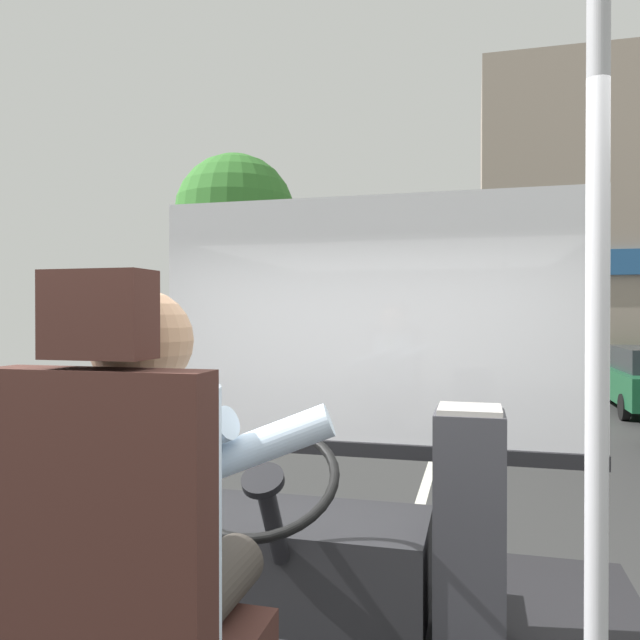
# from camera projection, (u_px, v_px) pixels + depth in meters

# --- Properties ---
(ground) EXTENTS (18.00, 44.00, 0.06)m
(ground) POSITION_uv_depth(u_px,v_px,m) (441.00, 435.00, 10.41)
(ground) COLOR #313131
(driver_seat) EXTENTS (0.48, 0.48, 1.36)m
(driver_seat) POSITION_uv_depth(u_px,v_px,m) (128.00, 624.00, 1.34)
(driver_seat) COLOR black
(driver_seat) RESTS_ON bus_floor
(bus_driver) EXTENTS (0.79, 0.54, 0.83)m
(bus_driver) POSITION_uv_depth(u_px,v_px,m) (151.00, 507.00, 1.43)
(bus_driver) COLOR #332D28
(bus_driver) RESTS_ON driver_seat
(steering_console) EXTENTS (1.10, 1.02, 0.83)m
(steering_console) POSITION_uv_depth(u_px,v_px,m) (299.00, 557.00, 2.63)
(steering_console) COLOR black
(steering_console) RESTS_ON bus_floor
(handrail_pole) EXTENTS (0.04, 0.04, 2.20)m
(handrail_pole) POSITION_uv_depth(u_px,v_px,m) (597.00, 403.00, 1.18)
(handrail_pole) COLOR #B7B7BC
(handrail_pole) RESTS_ON bus_floor
(fare_box) EXTENTS (0.26, 0.28, 0.92)m
(fare_box) POSITION_uv_depth(u_px,v_px,m) (469.00, 526.00, 2.35)
(fare_box) COLOR #333338
(fare_box) RESTS_ON bus_floor
(windshield_panel) EXTENTS (2.50, 0.08, 1.48)m
(windshield_panel) POSITION_uv_depth(u_px,v_px,m) (370.00, 355.00, 3.44)
(windshield_panel) COLOR silver
(street_tree) EXTENTS (2.52, 2.52, 5.44)m
(street_tree) POSITION_uv_depth(u_px,v_px,m) (235.00, 217.00, 12.92)
(street_tree) COLOR #4C3828
(street_tree) RESTS_ON ground
(parked_car_red) EXTENTS (1.76, 4.12, 1.40)m
(parked_car_red) POSITION_uv_depth(u_px,v_px,m) (617.00, 362.00, 17.02)
(parked_car_red) COLOR maroon
(parked_car_red) RESTS_ON ground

